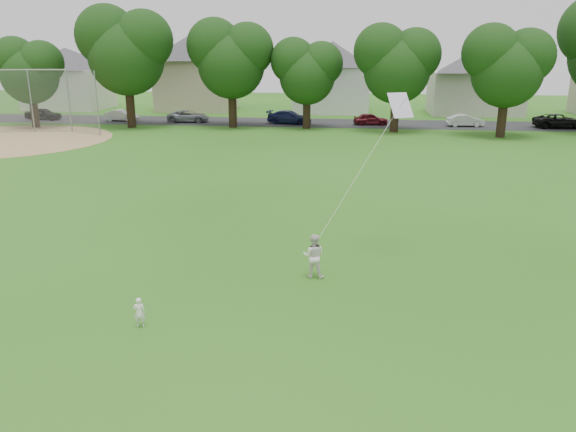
# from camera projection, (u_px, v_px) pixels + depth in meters

# --- Properties ---
(ground) EXTENTS (160.00, 160.00, 0.00)m
(ground) POSITION_uv_depth(u_px,v_px,m) (248.00, 312.00, 15.97)
(ground) COLOR #275E15
(ground) RESTS_ON ground
(street) EXTENTS (90.00, 7.00, 0.01)m
(street) POSITION_uv_depth(u_px,v_px,m) (327.00, 123.00, 55.90)
(street) COLOR #2D2D30
(street) RESTS_ON ground
(toddler) EXTENTS (0.35, 0.27, 0.86)m
(toddler) POSITION_uv_depth(u_px,v_px,m) (139.00, 312.00, 15.01)
(toddler) COLOR white
(toddler) RESTS_ON ground
(older_boy) EXTENTS (0.75, 0.60, 1.47)m
(older_boy) POSITION_uv_depth(u_px,v_px,m) (314.00, 256.00, 18.22)
(older_boy) COLOR white
(older_boy) RESTS_ON ground
(kite) EXTENTS (1.90, 1.67, 5.60)m
(kite) POSITION_uv_depth(u_px,v_px,m) (358.00, 174.00, 18.48)
(kite) COLOR silver
(kite) RESTS_ON ground
(baseball_backstop) EXTENTS (12.10, 4.08, 5.39)m
(baseball_backstop) POSITION_uv_depth(u_px,v_px,m) (29.00, 102.00, 48.38)
(baseball_backstop) COLOR gray
(baseball_backstop) RESTS_ON ground
(tree_row) EXTENTS (82.51, 9.50, 11.87)m
(tree_row) POSITION_uv_depth(u_px,v_px,m) (356.00, 55.00, 48.78)
(tree_row) COLOR black
(tree_row) RESTS_ON ground
(parked_cars) EXTENTS (62.70, 2.33, 1.28)m
(parked_cars) POSITION_uv_depth(u_px,v_px,m) (358.00, 118.00, 54.42)
(parked_cars) COLOR black
(parked_cars) RESTS_ON ground
(house_row) EXTENTS (77.13, 14.05, 10.52)m
(house_row) POSITION_uv_depth(u_px,v_px,m) (349.00, 69.00, 63.78)
(house_row) COLOR silver
(house_row) RESTS_ON ground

